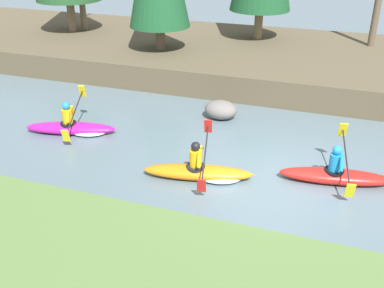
# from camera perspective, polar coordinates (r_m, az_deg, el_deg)

# --- Properties ---
(ground_plane) EXTENTS (90.00, 90.00, 0.00)m
(ground_plane) POSITION_cam_1_polar(r_m,az_deg,el_deg) (11.18, 9.60, -5.00)
(ground_plane) COLOR slate
(riverbank_far) EXTENTS (44.00, 8.26, 0.95)m
(riverbank_far) POSITION_cam_1_polar(r_m,az_deg,el_deg) (19.26, 14.66, 9.90)
(riverbank_far) COLOR brown
(riverbank_far) RESTS_ON ground
(kayaker_lead) EXTENTS (2.79, 2.06, 1.20)m
(kayaker_lead) POSITION_cam_1_polar(r_m,az_deg,el_deg) (11.52, 17.89, -3.72)
(kayaker_lead) COLOR red
(kayaker_lead) RESTS_ON ground
(kayaker_middle) EXTENTS (2.79, 2.05, 1.20)m
(kayaker_middle) POSITION_cam_1_polar(r_m,az_deg,el_deg) (11.14, 1.31, -3.51)
(kayaker_middle) COLOR orange
(kayaker_middle) RESTS_ON ground
(kayaker_trailing) EXTENTS (2.77, 2.04, 1.20)m
(kayaker_trailing) POSITION_cam_1_polar(r_m,az_deg,el_deg) (13.90, -14.71, 2.05)
(kayaker_trailing) COLOR #C61999
(kayaker_trailing) RESTS_ON ground
(boulder_midstream) EXTENTS (1.06, 0.83, 0.60)m
(boulder_midstream) POSITION_cam_1_polar(r_m,az_deg,el_deg) (14.48, 3.67, 4.37)
(boulder_midstream) COLOR slate
(boulder_midstream) RESTS_ON ground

